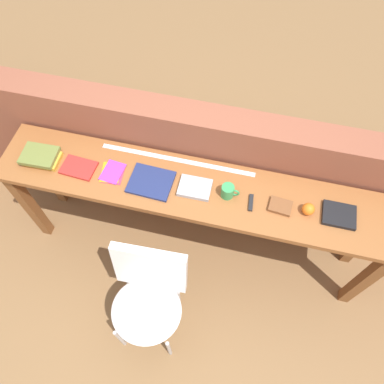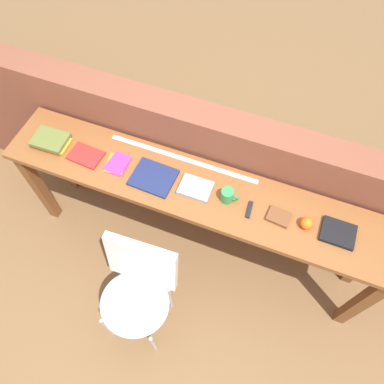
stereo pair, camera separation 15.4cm
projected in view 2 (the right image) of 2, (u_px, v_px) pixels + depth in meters
name	position (u px, v px, depth m)	size (l,w,h in m)	color
ground_plane	(180.00, 277.00, 2.88)	(40.00, 40.00, 0.00)	brown
brick_wall_back	(211.00, 171.00, 2.69)	(6.00, 0.20, 1.16)	brown
sideboard	(195.00, 198.00, 2.39)	(2.50, 0.44, 0.88)	brown
chair_white_moulded	(137.00, 290.00, 2.31)	(0.46, 0.47, 0.89)	white
book_stack_leftmost	(51.00, 141.00, 2.41)	(0.24, 0.18, 0.06)	gold
magazine_cycling	(86.00, 156.00, 2.38)	(0.21, 0.15, 0.02)	red
pamphlet_pile_colourful	(117.00, 164.00, 2.35)	(0.16, 0.17, 0.01)	#E5334C
book_open_centre	(153.00, 177.00, 2.30)	(0.26, 0.22, 0.02)	navy
book_grey_hardcover	(196.00, 188.00, 2.25)	(0.19, 0.15, 0.03)	#9E9EA3
mug	(228.00, 196.00, 2.19)	(0.11, 0.08, 0.09)	#338C4C
multitool_folded	(249.00, 210.00, 2.18)	(0.02, 0.11, 0.02)	black
leather_journal_brown	(279.00, 217.00, 2.15)	(0.13, 0.10, 0.02)	brown
sports_ball_small	(307.00, 223.00, 2.11)	(0.07, 0.07, 0.07)	orange
book_repair_rightmost	(338.00, 233.00, 2.10)	(0.19, 0.16, 0.03)	black
ruler_metal_back_edge	(183.00, 159.00, 2.38)	(1.00, 0.03, 0.00)	silver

